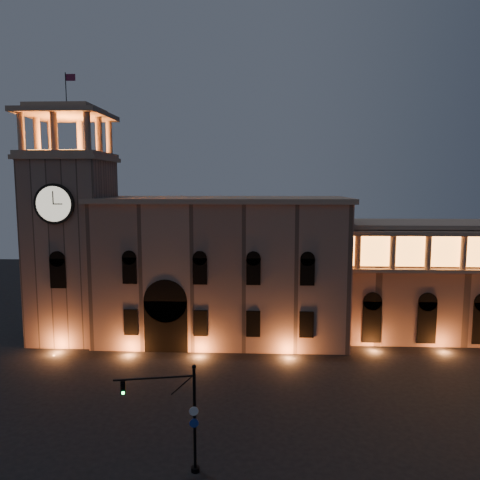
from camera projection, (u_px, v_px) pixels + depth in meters
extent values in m
plane|color=black|center=(225.00, 425.00, 37.57)|extent=(160.00, 160.00, 0.00)
cube|color=#8C6B5C|center=(222.00, 270.00, 58.46)|extent=(30.00, 12.00, 17.00)
cube|color=gray|center=(222.00, 200.00, 57.40)|extent=(30.80, 12.80, 0.60)
cube|color=black|center=(167.00, 325.00, 54.03)|extent=(5.00, 1.40, 6.00)
cylinder|color=black|center=(166.00, 300.00, 53.67)|extent=(5.00, 1.40, 5.00)
cube|color=orange|center=(167.00, 327.00, 53.85)|extent=(4.20, 0.20, 5.00)
cube|color=#8C6B5C|center=(73.00, 251.00, 57.98)|extent=(9.00, 9.00, 22.00)
cube|color=gray|center=(69.00, 159.00, 56.63)|extent=(9.80, 9.80, 0.50)
cylinder|color=black|center=(54.00, 204.00, 52.62)|extent=(4.60, 0.35, 4.60)
cylinder|color=beige|center=(54.00, 204.00, 52.48)|extent=(4.00, 0.12, 4.00)
cube|color=gray|center=(69.00, 155.00, 56.57)|extent=(9.40, 9.40, 0.50)
cube|color=orange|center=(69.00, 152.00, 56.53)|extent=(6.80, 6.80, 0.15)
cylinder|color=gray|center=(21.00, 132.00, 52.68)|extent=(0.76, 0.76, 4.20)
cylinder|color=gray|center=(54.00, 131.00, 52.52)|extent=(0.76, 0.76, 4.20)
cylinder|color=gray|center=(87.00, 131.00, 52.35)|extent=(0.76, 0.76, 4.20)
cylinder|color=gray|center=(51.00, 138.00, 60.22)|extent=(0.76, 0.76, 4.20)
cylinder|color=gray|center=(80.00, 138.00, 60.05)|extent=(0.76, 0.76, 4.20)
cylinder|color=gray|center=(109.00, 138.00, 59.88)|extent=(0.76, 0.76, 4.20)
cylinder|color=gray|center=(37.00, 135.00, 56.45)|extent=(0.76, 0.76, 4.20)
cylinder|color=gray|center=(99.00, 135.00, 56.12)|extent=(0.76, 0.76, 4.20)
cube|color=gray|center=(67.00, 115.00, 56.00)|extent=(9.80, 9.80, 0.60)
cube|color=gray|center=(67.00, 109.00, 55.92)|extent=(7.50, 7.50, 0.60)
cylinder|color=black|center=(66.00, 90.00, 55.65)|extent=(0.10, 0.10, 4.00)
plane|color=maroon|center=(70.00, 77.00, 55.45)|extent=(1.20, 0.00, 1.20)
cylinder|color=gray|center=(358.00, 251.00, 53.91)|extent=(0.70, 0.70, 4.00)
cylinder|color=gray|center=(393.00, 252.00, 53.74)|extent=(0.70, 0.70, 4.00)
cylinder|color=gray|center=(428.00, 252.00, 53.56)|extent=(0.70, 0.70, 4.00)
cylinder|color=gray|center=(464.00, 252.00, 53.38)|extent=(0.70, 0.70, 4.00)
cylinder|color=black|center=(195.00, 420.00, 31.06)|extent=(0.21, 0.21, 7.26)
cylinder|color=black|center=(195.00, 469.00, 31.48)|extent=(0.58, 0.58, 0.31)
sphere|color=black|center=(194.00, 367.00, 30.61)|extent=(0.29, 0.29, 0.29)
cylinder|color=black|center=(154.00, 378.00, 30.32)|extent=(5.12, 1.09, 0.12)
cube|color=black|center=(123.00, 388.00, 30.10)|extent=(0.36, 0.34, 0.88)
cylinder|color=#0CE53F|center=(123.00, 393.00, 29.97)|extent=(0.20, 0.12, 0.19)
cylinder|color=silver|center=(194.00, 411.00, 30.82)|extent=(0.62, 0.16, 0.62)
cylinder|color=navy|center=(194.00, 423.00, 30.92)|extent=(0.62, 0.16, 0.62)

